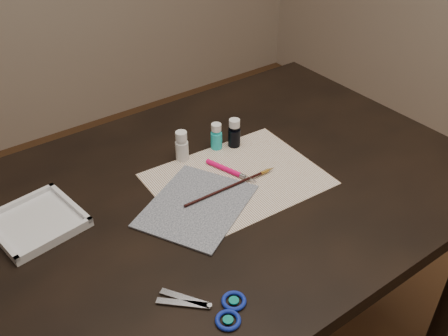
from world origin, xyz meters
TOP-DOWN VIEW (x-y plane):
  - table at (0.00, 0.00)m, footprint 1.30×0.90m
  - paper at (0.04, -0.00)m, footprint 0.43×0.34m
  - canvas at (-0.10, -0.03)m, footprint 0.33×0.31m
  - paint_bottle_white at (-0.02, 0.15)m, footprint 0.04×0.04m
  - paint_bottle_cyan at (0.08, 0.15)m, footprint 0.04×0.04m
  - paint_bottle_navy at (0.13, 0.13)m, footprint 0.03×0.03m
  - paintbrush at (0.00, -0.03)m, footprint 0.27×0.01m
  - craft_knife at (0.04, 0.02)m, footprint 0.06×0.15m
  - scissors at (-0.26, -0.28)m, footprint 0.20×0.20m
  - palette_tray at (-0.43, 0.13)m, footprint 0.21×0.21m

SIDE VIEW (x-z plane):
  - table at x=0.00m, z-range 0.00..0.75m
  - paper at x=0.04m, z-range 0.75..0.75m
  - canvas at x=-0.10m, z-range 0.75..0.76m
  - scissors at x=-0.26m, z-range 0.75..0.76m
  - craft_knife at x=0.04m, z-range 0.75..0.76m
  - paintbrush at x=0.00m, z-range 0.76..0.76m
  - palette_tray at x=-0.43m, z-range 0.75..0.77m
  - paint_bottle_cyan at x=0.08m, z-range 0.75..0.83m
  - paint_bottle_navy at x=0.13m, z-range 0.75..0.83m
  - paint_bottle_white at x=-0.02m, z-range 0.75..0.83m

